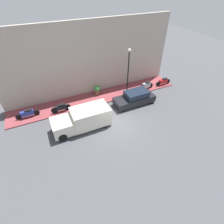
# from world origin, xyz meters

# --- Properties ---
(ground_plane) EXTENTS (60.00, 60.00, 0.00)m
(ground_plane) POSITION_xyz_m (0.00, 0.00, 0.00)
(ground_plane) COLOR #47474C
(sidewalk) EXTENTS (2.62, 18.17, 0.10)m
(sidewalk) POSITION_xyz_m (4.82, 0.00, 0.05)
(sidewalk) COLOR brown
(sidewalk) RESTS_ON ground_plane
(building_facade) EXTENTS (0.30, 18.17, 7.49)m
(building_facade) POSITION_xyz_m (6.28, 0.00, 3.74)
(building_facade) COLOR #B2A899
(building_facade) RESTS_ON ground_plane
(parked_car) EXTENTS (1.64, 4.19, 1.42)m
(parked_car) POSITION_xyz_m (2.24, -3.08, 0.67)
(parked_car) COLOR black
(parked_car) RESTS_ON ground_plane
(delivery_van) EXTENTS (1.88, 4.87, 1.79)m
(delivery_van) POSITION_xyz_m (1.06, 2.81, 0.92)
(delivery_van) COLOR silver
(delivery_van) RESTS_ON ground_plane
(scooter_silver) EXTENTS (0.30, 1.79, 0.86)m
(scooter_silver) POSITION_xyz_m (4.07, -5.71, 0.56)
(scooter_silver) COLOR #B7B7BF
(scooter_silver) RESTS_ON sidewalk
(motorcycle_black) EXTENTS (0.30, 1.88, 0.82)m
(motorcycle_black) POSITION_xyz_m (3.95, 4.07, 0.55)
(motorcycle_black) COLOR black
(motorcycle_black) RESTS_ON sidewalk
(motorcycle_blue) EXTENTS (0.30, 2.10, 0.82)m
(motorcycle_blue) POSITION_xyz_m (4.40, 7.06, 0.54)
(motorcycle_blue) COLOR navy
(motorcycle_blue) RESTS_ON sidewalk
(motorcycle_red) EXTENTS (0.30, 2.00, 0.82)m
(motorcycle_red) POSITION_xyz_m (4.01, -8.07, 0.54)
(motorcycle_red) COLOR #B21E1E
(motorcycle_red) RESTS_ON sidewalk
(streetlamp) EXTENTS (0.32, 0.32, 5.04)m
(streetlamp) POSITION_xyz_m (3.95, -3.11, 3.29)
(streetlamp) COLOR black
(streetlamp) RESTS_ON sidewalk
(potted_plant) EXTENTS (0.68, 0.68, 1.04)m
(potted_plant) POSITION_xyz_m (5.36, -0.17, 0.71)
(potted_plant) COLOR brown
(potted_plant) RESTS_ON sidewalk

